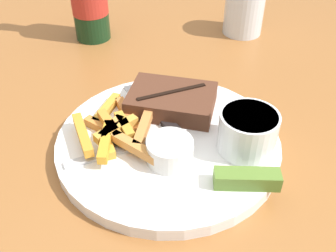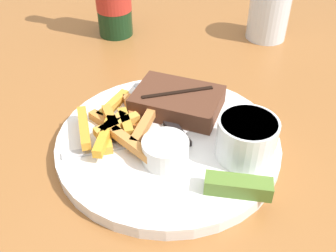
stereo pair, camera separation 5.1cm
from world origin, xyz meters
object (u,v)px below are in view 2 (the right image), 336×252
at_px(knife_utensil, 165,118).
at_px(drinking_glass, 269,15).
at_px(coleslaw_cup, 247,137).
at_px(dipping_sauce_cup, 165,150).
at_px(steak_portion, 176,101).
at_px(pickle_spear, 238,186).
at_px(dinner_plate, 168,143).
at_px(fork_utensil, 110,148).

height_order(knife_utensil, drinking_glass, drinking_glass).
relative_size(coleslaw_cup, dipping_sauce_cup, 1.28).
distance_m(steak_portion, pickle_spear, 0.17).
distance_m(dinner_plate, coleslaw_cup, 0.11).
xyz_separation_m(pickle_spear, fork_utensil, (-0.17, 0.04, -0.01)).
distance_m(dinner_plate, steak_portion, 0.07).
xyz_separation_m(dinner_plate, fork_utensil, (-0.07, -0.04, 0.01)).
xyz_separation_m(steak_portion, fork_utensil, (-0.07, -0.10, -0.01)).
bearing_deg(knife_utensil, steak_portion, -54.34).
distance_m(dinner_plate, knife_utensil, 0.04).
distance_m(steak_portion, knife_utensil, 0.03).
xyz_separation_m(dipping_sauce_cup, fork_utensil, (-0.08, 0.01, -0.01)).
bearing_deg(knife_utensil, coleslaw_cup, -150.44).
bearing_deg(fork_utensil, coleslaw_cup, -19.72).
height_order(coleslaw_cup, fork_utensil, coleslaw_cup).
height_order(fork_utensil, knife_utensil, knife_utensil).
distance_m(dipping_sauce_cup, fork_utensil, 0.08).
height_order(steak_portion, knife_utensil, steak_portion).
bearing_deg(coleslaw_cup, drinking_glass, 86.75).
distance_m(dinner_plate, fork_utensil, 0.08).
xyz_separation_m(dinner_plate, knife_utensil, (-0.01, 0.04, 0.01)).
bearing_deg(steak_portion, drinking_glass, 67.19).
relative_size(steak_portion, drinking_glass, 1.42).
xyz_separation_m(coleslaw_cup, dipping_sauce_cup, (-0.10, -0.03, -0.01)).
relative_size(pickle_spear, fork_utensil, 0.63).
relative_size(steak_portion, coleslaw_cup, 1.79).
relative_size(dinner_plate, dipping_sauce_cup, 5.12).
xyz_separation_m(dipping_sauce_cup, pickle_spear, (0.09, -0.03, -0.01)).
bearing_deg(dipping_sauce_cup, dinner_plate, 97.73).
height_order(coleslaw_cup, dipping_sauce_cup, coleslaw_cup).
distance_m(steak_portion, coleslaw_cup, 0.13).
relative_size(pickle_spear, knife_utensil, 0.55).
relative_size(dinner_plate, fork_utensil, 2.42).
relative_size(dinner_plate, drinking_glass, 3.18).
relative_size(steak_portion, fork_utensil, 1.08).
xyz_separation_m(knife_utensil, drinking_glass, (0.13, 0.33, 0.03)).
relative_size(steak_portion, dipping_sauce_cup, 2.28).
bearing_deg(pickle_spear, knife_utensil, 133.91).
bearing_deg(fork_utensil, steak_portion, 28.97).
bearing_deg(drinking_glass, dinner_plate, -108.63).
bearing_deg(fork_utensil, pickle_spear, -41.51).
bearing_deg(dipping_sauce_cup, steak_portion, 94.45).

